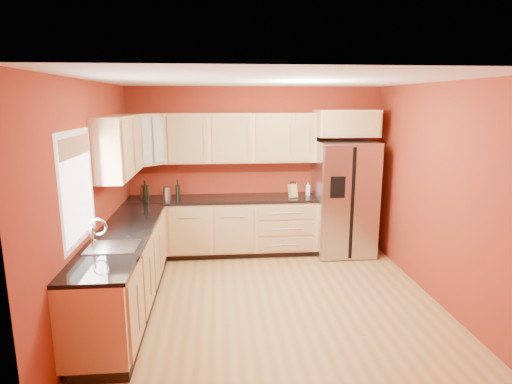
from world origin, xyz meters
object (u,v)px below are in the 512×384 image
refrigerator (344,198)px  wine_bottle_a (145,190)px  canister_left (167,193)px  soap_dispenser (308,189)px  knife_block (293,191)px

refrigerator → wine_bottle_a: bearing=-179.9°
canister_left → soap_dispenser: 2.18m
canister_left → soap_dispenser: (2.17, 0.12, 0.01)m
refrigerator → knife_block: 0.82m
canister_left → knife_block: bearing=0.3°
canister_left → wine_bottle_a: bearing=179.7°
refrigerator → soap_dispenser: refrigerator is taller
canister_left → knife_block: 1.91m
knife_block → soap_dispenser: bearing=-1.4°
wine_bottle_a → soap_dispenser: wine_bottle_a is taller
soap_dispenser → canister_left: bearing=-176.7°
knife_block → soap_dispenser: 0.29m
refrigerator → soap_dispenser: 0.58m
refrigerator → knife_block: size_ratio=8.51×
canister_left → refrigerator: bearing=0.2°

